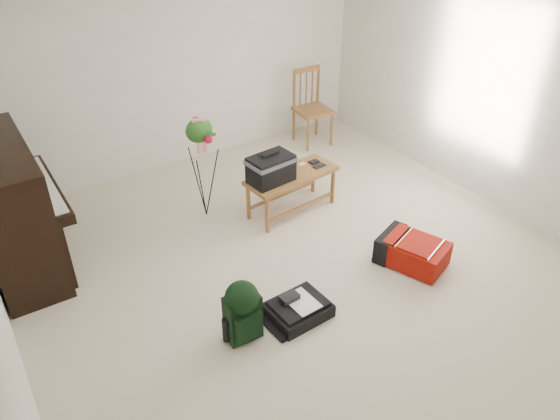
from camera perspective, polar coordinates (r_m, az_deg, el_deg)
floor at (r=5.24m, az=2.70°, el=-6.62°), size 5.00×5.50×0.01m
wall_back at (r=6.79m, az=-10.88°, el=14.59°), size 5.00×0.04×2.50m
wall_right at (r=6.23m, az=22.60°, el=10.94°), size 0.04×5.50×2.50m
piano at (r=5.58m, az=-26.15°, el=-0.12°), size 0.71×1.50×1.25m
bench at (r=5.75m, az=-0.36°, el=4.21°), size 1.08×0.52×0.80m
dining_chair at (r=7.45m, az=3.32°, el=10.58°), size 0.46×0.46×1.01m
red_suitcase at (r=5.44m, az=13.34°, el=-4.02°), size 0.62×0.75×0.27m
black_duffel at (r=4.76m, az=1.90°, el=-10.26°), size 0.53×0.43×0.21m
green_backpack at (r=4.43m, az=-3.93°, el=-10.25°), size 0.29×0.27×0.56m
flower_stand at (r=5.81m, az=-8.10°, el=4.29°), size 0.43×0.43×1.18m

